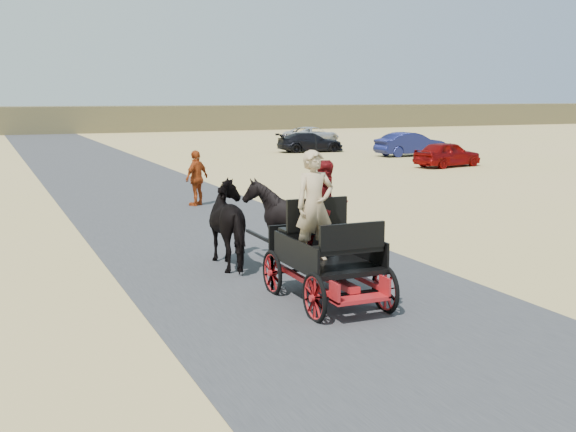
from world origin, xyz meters
name	(u,v)px	position (x,y,z in m)	size (l,w,h in m)	color
ground	(401,343)	(0.00, 0.00, 0.00)	(140.00, 140.00, 0.00)	tan
road	(401,343)	(0.00, 0.00, 0.01)	(6.00, 140.00, 0.01)	#38383A
ridge_far	(37,120)	(0.00, 62.00, 1.20)	(140.00, 6.00, 2.40)	brown
carriage	(326,281)	(-0.05, 2.23, 0.36)	(1.30, 2.40, 0.72)	black
horse_left	(235,225)	(-0.60, 5.23, 0.85)	(0.91, 2.01, 1.70)	black
horse_right	(286,221)	(0.50, 5.23, 0.85)	(1.37, 1.54, 1.70)	black
driver_man	(314,206)	(-0.25, 2.28, 1.62)	(0.66, 0.43, 1.80)	tan
passenger_woman	(327,206)	(0.25, 2.83, 1.51)	(0.77, 0.60, 1.58)	#660C0F
pedestrian	(197,178)	(0.97, 13.34, 0.86)	(1.01, 0.42, 1.73)	#993711
car_a	(447,154)	(15.49, 20.58, 0.61)	(1.45, 3.60, 1.23)	maroon
car_b	(410,144)	(17.33, 26.67, 0.67)	(1.41, 4.05, 1.33)	navy
car_c	(310,142)	(13.38, 31.59, 0.59)	(1.65, 4.05, 1.17)	black
car_d	(312,135)	(16.51, 38.08, 0.61)	(2.03, 4.41, 1.22)	silver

